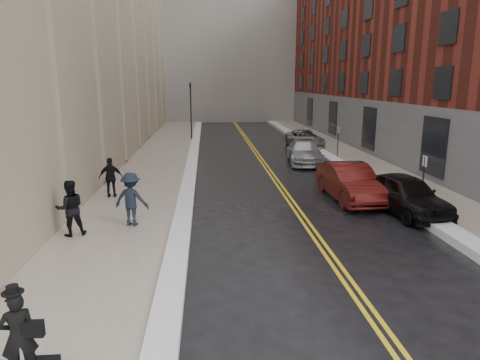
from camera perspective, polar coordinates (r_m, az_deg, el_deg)
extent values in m
plane|color=black|center=(10.50, 2.99, -17.09)|extent=(160.00, 160.00, 0.00)
cube|color=gray|center=(25.74, -11.69, 1.09)|extent=(4.00, 64.00, 0.15)
cube|color=gray|center=(27.51, 17.45, 1.51)|extent=(3.00, 64.00, 0.15)
cube|color=gold|center=(25.80, 3.66, 1.20)|extent=(0.12, 64.00, 0.01)
cube|color=gold|center=(25.84, 4.18, 1.20)|extent=(0.12, 64.00, 0.01)
cube|color=white|center=(25.54, -6.57, 1.31)|extent=(0.70, 60.80, 0.26)
cube|color=white|center=(26.86, 13.79, 1.63)|extent=(0.85, 60.80, 0.30)
cube|color=maroon|center=(37.27, 27.04, 17.39)|extent=(14.00, 50.00, 18.00)
cylinder|color=black|center=(39.12, -6.56, 8.99)|extent=(0.12, 0.12, 5.20)
imported|color=black|center=(39.03, -6.64, 11.92)|extent=(0.18, 0.15, 0.90)
cylinder|color=black|center=(19.74, 23.19, -0.25)|extent=(0.06, 0.06, 2.20)
cube|color=white|center=(19.57, 23.42, 2.32)|extent=(0.02, 0.35, 0.45)
cylinder|color=black|center=(30.69, 12.92, 4.86)|extent=(0.06, 0.06, 2.20)
cube|color=white|center=(30.58, 13.00, 6.53)|extent=(0.02, 0.35, 0.45)
imported|color=black|center=(18.63, 21.22, -1.78)|extent=(2.42, 4.87, 1.60)
imported|color=#4B100D|center=(19.97, 14.42, -0.27)|extent=(1.93, 5.05, 1.64)
imported|color=#9DA0A4|center=(28.54, 8.62, 3.74)|extent=(2.65, 5.38, 1.50)
imported|color=gray|center=(35.55, 8.65, 5.47)|extent=(2.49, 5.14, 1.41)
imported|color=black|center=(8.74, -27.45, -17.99)|extent=(0.71, 0.60, 1.64)
imported|color=black|center=(15.49, -21.71, -3.51)|extent=(1.13, 1.02, 1.92)
imported|color=black|center=(15.92, -14.29, -2.49)|extent=(1.40, 1.01, 1.95)
imported|color=black|center=(20.10, -16.82, 0.33)|extent=(1.09, 0.52, 1.80)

